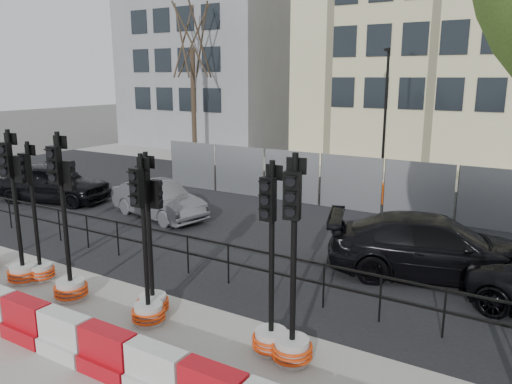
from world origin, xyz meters
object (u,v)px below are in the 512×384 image
Objects in this scene: traffic_signal_d at (68,262)px; car_c at (435,247)px; traffic_signal_h at (292,323)px; car_a at (52,183)px.

traffic_signal_d is 0.66× the size of car_c.
car_a is (-13.06, 5.15, 0.02)m from traffic_signal_h.
traffic_signal_d reaches higher than traffic_signal_h.
traffic_signal_d is at bearing -139.82° from car_a.
traffic_signal_h is (5.24, 0.30, -0.13)m from traffic_signal_d.
car_a is 14.28m from car_c.
car_a is at bearing 71.73° from car_c.
traffic_signal_h is at bearing 148.35° from car_c.
traffic_signal_d reaches higher than car_a.
traffic_signal_h is 0.75× the size of car_a.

